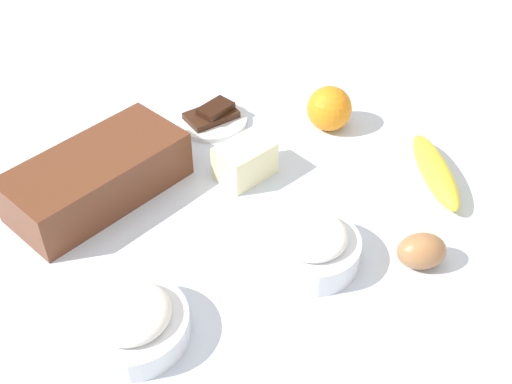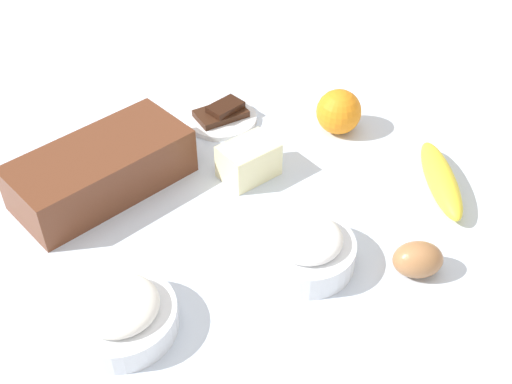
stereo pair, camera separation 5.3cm
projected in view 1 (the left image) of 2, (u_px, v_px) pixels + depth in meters
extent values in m
cube|color=silver|center=(256.00, 216.00, 1.02)|extent=(2.40, 2.40, 0.02)
cube|color=brown|center=(98.00, 176.00, 1.02)|extent=(0.29, 0.14, 0.08)
cube|color=black|center=(97.00, 174.00, 1.02)|extent=(0.27, 0.13, 0.07)
cylinder|color=white|center=(133.00, 326.00, 0.83)|extent=(0.15, 0.15, 0.04)
torus|color=white|center=(131.00, 319.00, 0.82)|extent=(0.15, 0.15, 0.01)
ellipsoid|color=white|center=(130.00, 312.00, 0.81)|extent=(0.10, 0.10, 0.04)
cylinder|color=white|center=(311.00, 250.00, 0.93)|extent=(0.14, 0.14, 0.04)
torus|color=white|center=(312.00, 242.00, 0.91)|extent=(0.14, 0.14, 0.01)
ellipsoid|color=white|center=(312.00, 235.00, 0.91)|extent=(0.10, 0.10, 0.03)
ellipsoid|color=yellow|center=(435.00, 171.00, 1.06)|extent=(0.16, 0.17, 0.04)
sphere|color=orange|center=(329.00, 109.00, 1.16)|extent=(0.08, 0.08, 0.08)
cube|color=#F4EDB2|center=(245.00, 161.00, 1.06)|extent=(0.10, 0.08, 0.06)
ellipsoid|color=#A46E43|center=(422.00, 251.00, 0.92)|extent=(0.09, 0.09, 0.05)
cylinder|color=white|center=(211.00, 120.00, 1.19)|extent=(0.13, 0.13, 0.01)
cube|color=#381E11|center=(211.00, 115.00, 1.19)|extent=(0.10, 0.08, 0.01)
cube|color=black|center=(216.00, 109.00, 1.18)|extent=(0.06, 0.04, 0.01)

